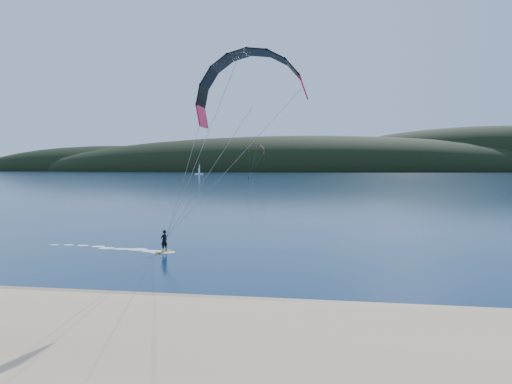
% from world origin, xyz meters
% --- Properties ---
extents(ground, '(1800.00, 1800.00, 0.00)m').
position_xyz_m(ground, '(0.00, 0.00, 0.00)').
color(ground, '#081D3E').
rests_on(ground, ground).
extents(wet_sand, '(220.00, 2.50, 0.10)m').
position_xyz_m(wet_sand, '(0.00, 4.50, 0.05)').
color(wet_sand, '#958057').
rests_on(wet_sand, ground).
extents(headland, '(1200.00, 310.00, 140.00)m').
position_xyz_m(headland, '(0.63, 745.28, 0.00)').
color(headland, black).
rests_on(headland, ground).
extents(kitesurfer_near, '(22.08, 8.79, 13.46)m').
position_xyz_m(kitesurfer_near, '(3.13, 11.58, 9.60)').
color(kitesurfer_near, gold).
rests_on(kitesurfer_near, ground).
extents(kitesurfer_far, '(9.32, 8.43, 16.04)m').
position_xyz_m(kitesurfer_far, '(-26.51, 201.07, 13.44)').
color(kitesurfer_far, gold).
rests_on(kitesurfer_far, ground).
extents(sailboat, '(7.43, 4.72, 10.46)m').
position_xyz_m(sailboat, '(-111.59, 400.22, 0.77)').
color(sailboat, white).
rests_on(sailboat, ground).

